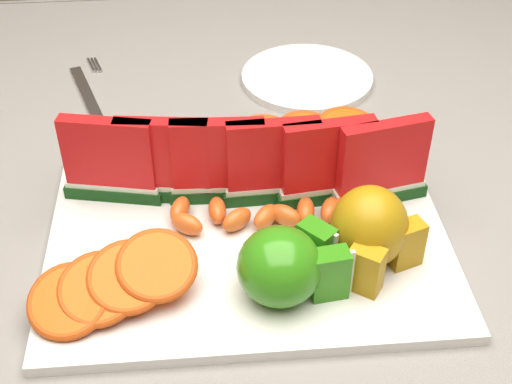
# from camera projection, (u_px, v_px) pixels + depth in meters

# --- Properties ---
(table) EXTENTS (1.40, 0.90, 0.75)m
(table) POSITION_uv_depth(u_px,v_px,m) (188.00, 252.00, 0.87)
(table) COLOR #51361E
(table) RESTS_ON ground
(tablecloth) EXTENTS (1.53, 1.03, 0.20)m
(tablecloth) POSITION_uv_depth(u_px,v_px,m) (185.00, 213.00, 0.83)
(tablecloth) COLOR gray
(tablecloth) RESTS_ON table
(platter) EXTENTS (0.40, 0.30, 0.01)m
(platter) POSITION_uv_depth(u_px,v_px,m) (248.00, 238.00, 0.72)
(platter) COLOR silver
(platter) RESTS_ON tablecloth
(apple_cluster) EXTENTS (0.12, 0.10, 0.07)m
(apple_cluster) POSITION_uv_depth(u_px,v_px,m) (287.00, 265.00, 0.64)
(apple_cluster) COLOR #137C08
(apple_cluster) RESTS_ON platter
(pear_cluster) EXTENTS (0.10, 0.10, 0.08)m
(pear_cluster) POSITION_uv_depth(u_px,v_px,m) (371.00, 230.00, 0.67)
(pear_cluster) COLOR #AD6B0E
(pear_cluster) RESTS_ON platter
(side_plate) EXTENTS (0.20, 0.20, 0.01)m
(side_plate) POSITION_uv_depth(u_px,v_px,m) (307.00, 78.00, 0.98)
(side_plate) COLOR silver
(side_plate) RESTS_ON tablecloth
(fork) EXTENTS (0.07, 0.19, 0.00)m
(fork) POSITION_uv_depth(u_px,v_px,m) (89.00, 95.00, 0.95)
(fork) COLOR silver
(fork) RESTS_ON tablecloth
(watermelon_row) EXTENTS (0.39, 0.07, 0.10)m
(watermelon_row) POSITION_uv_depth(u_px,v_px,m) (246.00, 164.00, 0.73)
(watermelon_row) COLOR #083E0E
(watermelon_row) RESTS_ON platter
(orange_fan_front) EXTENTS (0.17, 0.11, 0.05)m
(orange_fan_front) POSITION_uv_depth(u_px,v_px,m) (113.00, 283.00, 0.64)
(orange_fan_front) COLOR red
(orange_fan_front) RESTS_ON platter
(orange_fan_back) EXTENTS (0.34, 0.11, 0.05)m
(orange_fan_back) POSITION_uv_depth(u_px,v_px,m) (245.00, 145.00, 0.80)
(orange_fan_back) COLOR red
(orange_fan_back) RESTS_ON platter
(tangerine_segments) EXTENTS (0.20, 0.06, 0.02)m
(tangerine_segments) POSITION_uv_depth(u_px,v_px,m) (261.00, 214.00, 0.73)
(tangerine_segments) COLOR #ED4C06
(tangerine_segments) RESTS_ON platter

